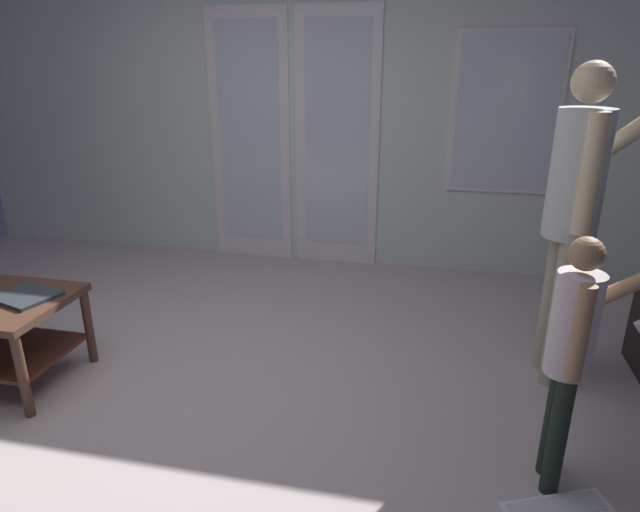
% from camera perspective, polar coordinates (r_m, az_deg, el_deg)
% --- Properties ---
extents(ground_plane, '(6.00, 4.78, 0.02)m').
position_cam_1_polar(ground_plane, '(3.00, -14.60, -15.51)').
color(ground_plane, '#BAABA9').
extents(wall_back_with_doors, '(6.00, 0.09, 2.75)m').
position_cam_1_polar(wall_back_with_doors, '(4.66, -2.34, 15.55)').
color(wall_back_with_doors, silver).
rests_on(wall_back_with_doors, ground_plane).
extents(person_adult, '(0.64, 0.48, 1.69)m').
position_cam_1_polar(person_adult, '(3.08, 25.18, 5.21)').
color(person_adult, tan).
rests_on(person_adult, ground_plane).
extents(person_child, '(0.47, 0.30, 1.10)m').
position_cam_1_polar(person_child, '(2.35, 24.94, -8.42)').
color(person_child, '#1E2B21').
rests_on(person_child, ground_plane).
extents(loose_keyboard, '(0.46, 0.29, 0.02)m').
position_cam_1_polar(loose_keyboard, '(2.58, 23.46, -23.03)').
color(loose_keyboard, white).
rests_on(loose_keyboard, ground_plane).
extents(laptop_closed, '(0.37, 0.33, 0.02)m').
position_cam_1_polar(laptop_closed, '(3.32, -28.40, -3.68)').
color(laptop_closed, '#33393E').
rests_on(laptop_closed, coffee_table).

